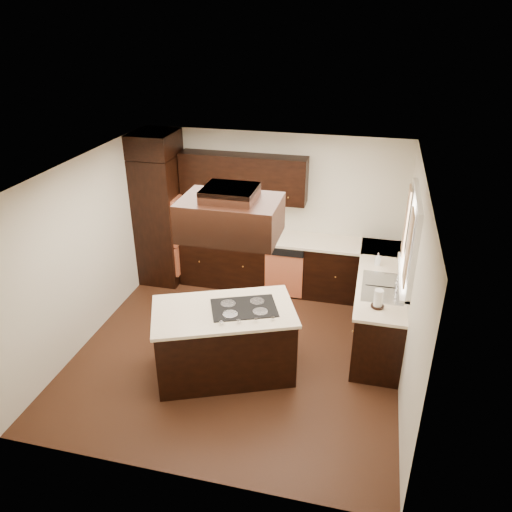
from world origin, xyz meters
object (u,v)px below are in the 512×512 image
oven_column (161,220)px  range_hood (231,218)px  island (225,343)px  spice_rack (222,225)px

oven_column → range_hood: (1.88, -2.25, 1.10)m
island → spice_rack: bearing=84.8°
island → spice_rack: size_ratio=5.20×
island → spice_rack: spice_rack is taller
island → range_hood: bearing=-55.2°
range_hood → spice_rack: bearing=110.0°
spice_rack → island: bearing=-52.2°
oven_column → island: (1.73, -2.16, -0.62)m
range_hood → spice_rack: range_hood is taller
spice_rack → oven_column: bearing=-157.2°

